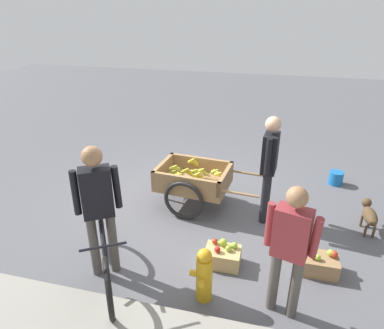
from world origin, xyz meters
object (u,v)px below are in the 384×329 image
(bicycle, at_px, (105,256))
(fire_hydrant, at_px, (204,275))
(dog, at_px, (369,214))
(fruit_cart, at_px, (194,181))
(apple_crate, at_px, (319,264))
(cyclist_person, at_px, (98,201))
(mixed_fruit_crate, at_px, (223,256))
(plastic_bucket, at_px, (336,178))
(bystander_person, at_px, (290,243))
(vendor_person, at_px, (269,160))

(bicycle, bearing_deg, fire_hydrant, -179.88)
(bicycle, distance_m, dog, 3.68)
(fruit_cart, distance_m, bicycle, 1.99)
(apple_crate, bearing_deg, fire_hydrant, 30.55)
(cyclist_person, bearing_deg, mixed_fruit_crate, -160.54)
(mixed_fruit_crate, bearing_deg, plastic_bucket, -122.19)
(bicycle, height_order, cyclist_person, cyclist_person)
(bystander_person, bearing_deg, cyclist_person, -2.68)
(vendor_person, bearing_deg, apple_crate, 125.30)
(plastic_bucket, bearing_deg, bicycle, 47.76)
(bicycle, distance_m, plastic_bucket, 4.37)
(fruit_cart, xyz_separation_m, bicycle, (0.59, 1.90, -0.09))
(fire_hydrant, xyz_separation_m, plastic_bucket, (-1.76, -3.23, -0.21))
(cyclist_person, bearing_deg, vendor_person, -137.48)
(fruit_cart, relative_size, bicycle, 1.18)
(vendor_person, bearing_deg, bicycle, 45.95)
(apple_crate, distance_m, bystander_person, 1.15)
(dog, bearing_deg, bicycle, 29.75)
(dog, bearing_deg, bystander_person, 56.66)
(dog, xyz_separation_m, apple_crate, (0.74, 1.07, -0.15))
(apple_crate, distance_m, mixed_fruit_crate, 1.18)
(plastic_bucket, relative_size, mixed_fruit_crate, 0.57)
(apple_crate, xyz_separation_m, mixed_fruit_crate, (1.17, 0.15, 0.00))
(fruit_cart, relative_size, apple_crate, 3.90)
(bicycle, bearing_deg, bystander_person, -179.09)
(apple_crate, bearing_deg, fruit_cart, -31.36)
(cyclist_person, height_order, bystander_person, cyclist_person)
(vendor_person, relative_size, bystander_person, 1.07)
(plastic_bucket, distance_m, mixed_fruit_crate, 3.10)
(dog, relative_size, apple_crate, 1.53)
(fruit_cart, relative_size, cyclist_person, 1.03)
(fruit_cart, xyz_separation_m, mixed_fruit_crate, (-0.70, 1.29, -0.32))
(fruit_cart, distance_m, apple_crate, 2.21)
(vendor_person, distance_m, bystander_person, 1.78)
(vendor_person, bearing_deg, dog, -178.51)
(dog, bearing_deg, fire_hydrant, 42.04)
(cyclist_person, xyz_separation_m, dog, (-3.28, -1.70, -0.73))
(vendor_person, relative_size, mixed_fruit_crate, 3.69)
(dog, height_order, fire_hydrant, fire_hydrant)
(cyclist_person, bearing_deg, fire_hydrant, 174.18)
(plastic_bucket, distance_m, apple_crate, 2.52)
(dog, bearing_deg, cyclist_person, 27.39)
(vendor_person, distance_m, dog, 1.63)
(apple_crate, bearing_deg, mixed_fruit_crate, 7.24)
(mixed_fruit_crate, distance_m, bystander_person, 1.21)
(fire_hydrant, bearing_deg, vendor_person, -107.32)
(apple_crate, bearing_deg, plastic_bucket, -100.90)
(dog, relative_size, plastic_bucket, 2.69)
(fruit_cart, bearing_deg, bystander_person, 127.39)
(vendor_person, height_order, bicycle, vendor_person)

